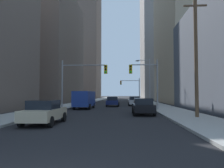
% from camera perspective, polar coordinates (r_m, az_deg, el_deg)
% --- Properties ---
extents(sidewalk_left, '(3.77, 160.00, 0.15)m').
position_cam_1_polar(sidewalk_left, '(54.00, -6.16, -4.59)').
color(sidewalk_left, '#9E9E99').
rests_on(sidewalk_left, ground).
extents(sidewalk_right, '(3.77, 160.00, 0.15)m').
position_cam_1_polar(sidewalk_right, '(53.53, 8.85, -4.59)').
color(sidewalk_right, '#9E9E99').
rests_on(sidewalk_right, ground).
extents(cargo_van_blue, '(2.18, 5.28, 2.26)m').
position_cam_1_polar(cargo_van_blue, '(28.31, -7.31, -3.90)').
color(cargo_van_blue, navy).
rests_on(cargo_van_blue, ground).
extents(sedan_beige, '(1.95, 4.22, 1.52)m').
position_cam_1_polar(sedan_beige, '(14.45, -17.42, -7.05)').
color(sedan_beige, '#C6B793').
rests_on(sedan_beige, ground).
extents(sedan_black, '(1.95, 4.22, 1.52)m').
position_cam_1_polar(sedan_black, '(20.22, 8.19, -5.86)').
color(sedan_black, black).
rests_on(sedan_black, ground).
extents(sedan_navy, '(1.95, 4.22, 1.52)m').
position_cam_1_polar(sedan_navy, '(33.58, 0.22, -4.60)').
color(sedan_navy, '#141E4C').
rests_on(sedan_navy, ground).
extents(sedan_silver, '(1.95, 4.23, 1.52)m').
position_cam_1_polar(sedan_silver, '(35.48, 5.89, -4.48)').
color(sedan_silver, '#B7BABF').
rests_on(sedan_silver, ground).
extents(traffic_signal_near_left, '(5.58, 0.44, 6.00)m').
position_cam_1_polar(traffic_signal_near_left, '(26.31, -7.88, 2.20)').
color(traffic_signal_near_left, gray).
rests_on(traffic_signal_near_left, ground).
extents(traffic_signal_near_right, '(3.43, 0.44, 6.00)m').
position_cam_1_polar(traffic_signal_near_right, '(25.93, 8.72, 2.05)').
color(traffic_signal_near_right, gray).
rests_on(traffic_signal_near_right, ground).
extents(traffic_signal_far_right, '(5.07, 0.44, 6.00)m').
position_cam_1_polar(traffic_signal_far_right, '(56.39, 4.98, -0.42)').
color(traffic_signal_far_right, gray).
rests_on(traffic_signal_far_right, ground).
extents(utility_pole_right, '(2.20, 0.28, 10.25)m').
position_cam_1_polar(utility_pole_right, '(18.21, 21.28, 8.59)').
color(utility_pole_right, brown).
rests_on(utility_pole_right, ground).
extents(street_lamp_right, '(2.28, 0.32, 7.50)m').
position_cam_1_polar(street_lamp_right, '(34.67, 9.31, 1.71)').
color(street_lamp_right, gray).
rests_on(street_lamp_right, ground).
extents(building_left_mid_office, '(17.70, 23.99, 25.37)m').
position_cam_1_polar(building_left_mid_office, '(55.31, -19.06, 8.73)').
color(building_left_mid_office, '#66564C').
rests_on(building_left_mid_office, ground).
extents(building_left_far_tower, '(18.80, 19.61, 68.10)m').
position_cam_1_polar(building_left_far_tower, '(104.22, -8.76, 15.34)').
color(building_left_far_tower, '#66564C').
rests_on(building_left_far_tower, ground).
extents(building_right_mid_block, '(19.39, 25.64, 28.29)m').
position_cam_1_polar(building_right_mid_block, '(52.84, 23.60, 10.96)').
color(building_right_mid_block, tan).
rests_on(building_right_mid_block, ground).
extents(building_right_far_highrise, '(15.17, 22.31, 64.83)m').
position_cam_1_polar(building_right_far_highrise, '(97.12, 12.53, 15.71)').
color(building_right_far_highrise, gray).
rests_on(building_right_far_highrise, ground).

